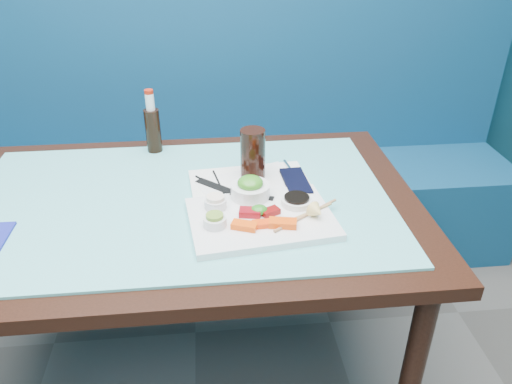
{
  "coord_description": "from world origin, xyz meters",
  "views": [
    {
      "loc": [
        0.09,
        0.19,
        1.5
      ],
      "look_at": [
        0.22,
        1.4,
        0.8
      ],
      "focal_mm": 35.0,
      "sensor_mm": 36.0,
      "label": 1
    }
  ],
  "objects": [
    {
      "name": "wooden_chopstick_b",
      "position": [
        0.34,
        1.29,
        0.78
      ],
      "size": [
        0.2,
        0.14,
        0.01
      ],
      "primitive_type": "cylinder",
      "rotation": [
        1.57,
        0.0,
        -0.95
      ],
      "color": "#AA7950",
      "rests_on": "sashimi_plate"
    },
    {
      "name": "seaweed_bowl",
      "position": [
        0.2,
        1.41,
        0.79
      ],
      "size": [
        0.13,
        0.13,
        0.04
      ],
      "primitive_type": "cylinder",
      "rotation": [
        0.0,
        0.0,
        -0.18
      ],
      "color": "white",
      "rests_on": "serving_tray"
    },
    {
      "name": "cola_bottle_cap",
      "position": [
        -0.09,
        1.79,
        0.97
      ],
      "size": [
        0.04,
        0.04,
        0.01
      ],
      "primitive_type": "cylinder",
      "rotation": [
        0.0,
        0.0,
        -0.36
      ],
      "color": "red",
      "rests_on": "cola_bottle_neck"
    },
    {
      "name": "ramekin_wasabi",
      "position": [
        0.1,
        1.27,
        0.79
      ],
      "size": [
        0.07,
        0.07,
        0.03
      ],
      "primitive_type": "cylinder",
      "rotation": [
        0.0,
        0.0,
        0.11
      ],
      "color": "white",
      "rests_on": "sashimi_plate"
    },
    {
      "name": "seaweed_garnish",
      "position": [
        0.22,
        1.32,
        0.79
      ],
      "size": [
        0.05,
        0.05,
        0.03
      ],
      "primitive_type": "ellipsoid",
      "rotation": [
        0.0,
        0.0,
        -0.14
      ],
      "color": "#25781B",
      "rests_on": "sashimi_plate"
    },
    {
      "name": "salmon_right",
      "position": [
        0.27,
        1.25,
        0.79
      ],
      "size": [
        0.08,
        0.05,
        0.02
      ],
      "primitive_type": "cube",
      "rotation": [
        0.0,
        0.0,
        -0.19
      ],
      "color": "#FB4D0A",
      "rests_on": "sashimi_plate"
    },
    {
      "name": "cola_bottle_neck",
      "position": [
        -0.09,
        1.79,
        0.94
      ],
      "size": [
        0.03,
        0.03,
        0.06
      ],
      "primitive_type": "cylinder",
      "rotation": [
        0.0,
        0.0,
        0.05
      ],
      "color": "white",
      "rests_on": "cola_bottle_body"
    },
    {
      "name": "salmon_mid",
      "position": [
        0.22,
        1.26,
        0.78
      ],
      "size": [
        0.06,
        0.03,
        0.01
      ],
      "primitive_type": "cube",
      "rotation": [
        0.0,
        0.0,
        0.06
      ],
      "color": "#FD3F0A",
      "rests_on": "sashimi_plate"
    },
    {
      "name": "tuna_left",
      "position": [
        0.19,
        1.31,
        0.79
      ],
      "size": [
        0.06,
        0.04,
        0.02
      ],
      "primitive_type": "cube",
      "rotation": [
        0.0,
        0.0,
        -0.17
      ],
      "color": "maroon",
      "rests_on": "sashimi_plate"
    },
    {
      "name": "salmon_left",
      "position": [
        0.17,
        1.25,
        0.79
      ],
      "size": [
        0.07,
        0.05,
        0.02
      ],
      "primitive_type": "cube",
      "rotation": [
        0.0,
        0.0,
        -0.37
      ],
      "color": "#FF500A",
      "rests_on": "sashimi_plate"
    },
    {
      "name": "black_chopstick_a",
      "position": [
        0.11,
        1.48,
        0.77
      ],
      "size": [
        0.14,
        0.17,
        0.01
      ],
      "primitive_type": "cylinder",
      "rotation": [
        1.57,
        0.0,
        0.68
      ],
      "color": "black",
      "rests_on": "serving_tray"
    },
    {
      "name": "ginger_fill",
      "position": [
        0.1,
        1.36,
        0.81
      ],
      "size": [
        0.06,
        0.06,
        0.01
      ],
      "primitive_type": "cylinder",
      "rotation": [
        0.0,
        0.0,
        -0.17
      ],
      "color": "#FFE8D1",
      "rests_on": "ramekin_ginger"
    },
    {
      "name": "cola_bottle_body",
      "position": [
        -0.09,
        1.79,
        0.83
      ],
      "size": [
        0.06,
        0.06,
        0.15
      ],
      "primitive_type": "cylinder",
      "rotation": [
        0.0,
        0.0,
        -0.2
      ],
      "color": "black",
      "rests_on": "glass_top"
    },
    {
      "name": "chopstick_sleeve",
      "position": [
        0.21,
        1.41,
        0.78
      ],
      "size": [
        0.13,
        0.07,
        0.0
      ],
      "primitive_type": "cube",
      "rotation": [
        0.0,
        0.0,
        -0.37
      ],
      "color": "black",
      "rests_on": "sashimi_plate"
    },
    {
      "name": "paper_placemat",
      "position": [
        0.21,
        1.49,
        0.77
      ],
      "size": [
        0.35,
        0.3,
        0.0
      ],
      "primitive_type": "cube",
      "rotation": [
        0.0,
        0.0,
        0.35
      ],
      "color": "white",
      "rests_on": "serving_tray"
    },
    {
      "name": "soy_fill",
      "position": [
        0.33,
        1.36,
        0.8
      ],
      "size": [
        0.09,
        0.09,
        0.01
      ],
      "primitive_type": "cylinder",
      "rotation": [
        0.0,
        0.0,
        -0.3
      ],
      "color": "black",
      "rests_on": "soy_dish"
    },
    {
      "name": "wooden_chopstick_a",
      "position": [
        0.33,
        1.29,
        0.78
      ],
      "size": [
        0.18,
        0.11,
        0.01
      ],
      "primitive_type": "cylinder",
      "rotation": [
        1.57,
        0.0,
        -1.06
      ],
      "color": "#AA8850",
      "rests_on": "sashimi_plate"
    },
    {
      "name": "tray_sleeve",
      "position": [
        0.12,
        1.48,
        0.77
      ],
      "size": [
        0.15,
        0.14,
        0.0
      ],
      "primitive_type": "cube",
      "rotation": [
        0.0,
        0.0,
        0.84
      ],
      "color": "black",
      "rests_on": "serving_tray"
    },
    {
      "name": "dining_table",
      "position": [
        0.0,
        1.45,
        0.67
      ],
      "size": [
        1.4,
        0.9,
        0.75
      ],
      "color": "black",
      "rests_on": "ground"
    },
    {
      "name": "black_chopstick_b",
      "position": [
        0.12,
        1.48,
        0.77
      ],
      "size": [
        0.05,
        0.22,
        0.01
      ],
      "primitive_type": "cylinder",
      "rotation": [
        1.57,
        0.0,
        0.18
      ],
      "color": "black",
      "rests_on": "serving_tray"
    },
    {
      "name": "fork",
      "position": [
        0.34,
        1.59,
        0.78
      ],
      "size": [
        0.02,
        0.08,
        0.01
      ],
      "primitive_type": "cylinder",
      "rotation": [
        1.57,
        0.0,
        0.16
      ],
      "color": "silver",
      "rests_on": "serving_tray"
    },
    {
      "name": "navy_pouch",
      "position": [
        0.35,
        1.49,
        0.78
      ],
      "size": [
        0.08,
        0.16,
        0.01
      ],
      "primitive_type": "cube",
      "rotation": [
        0.0,
        0.0,
        0.06
      ],
      "color": "black",
      "rests_on": "serving_tray"
    },
    {
      "name": "ramekin_ginger",
      "position": [
        0.1,
        1.36,
        0.79
      ],
      "size": [
        0.07,
        0.07,
        0.03
      ],
      "primitive_type": "cylinder",
      "rotation": [
        0.0,
        0.0,
        0.05
      ],
      "color": "silver",
      "rests_on": "sashimi_plate"
    },
    {
      "name": "serving_tray",
      "position": [
        0.21,
        1.49,
        0.76
      ],
      "size": [
        0.38,
        0.3,
        0.01
      ],
      "primitive_type": "cube",
      "rotation": [
        0.0,
        0.0,
        0.09
      ],
      "color": "white",
      "rests_on": "glass_top"
    },
    {
      "name": "booth_bench",
      "position": [
        0.0,
        2.29,
        0.37
      ],
      "size": [
        3.0,
        0.56,
        1.17
      ],
      "color": "navy",
      "rests_on": "ground"
    },
    {
      "name": "lemon_wedge",
      "position": [
        0.37,
        1.28,
        0.8
      ],
      "size": [
        0.06,
        0.05,
        0.04
      ],
      "primitive_type": "cone",
      "rotation": [
        1.57,
        0.0,
        0.48
      ],
      "color": "#FFDB78",
      "rests_on": "sashimi_plate"
    },
    {
      "name": "sashimi_plate",
      "position": [
        0.22,
        1.31,
        0.77
      ],
      "size": [
        0.41,
        0.32,
        0.02
      ],
      "primitive_type": "cube",
      "rotation": [
        0.0,
        0.0,
        0.12
      ],
      "color": "white",
      "rests_on": "glass_top"
    },
    {
      "name": "glass_top",
      "position": [
        0.0,
        1.45,
        0.75
      ],
      "size": [
        1.22,
        0.76,
        0.01
      ],
      "primitive_type": "cube",
      "color": "#64C7C8",
      "rests_on": "dining_table"
    },
    {
      "name": "cola_glass",
      "position": [
        0.22,
        1.54,
        0.85
      ],
      "size": [
        0.1,
        0.1,
        0.16
      ],
      "primitive_type": "cylinder",
      "rotation": [
        0.0,
        0.0,
        -0.4
      ],
      "color": "black",
      "rests_on": "serving_tray"
    },
    {
      "name": "soy_dish",
      "position": [
        0.33,
        1.36,
        0.79
      ],
      "size": [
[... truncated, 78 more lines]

